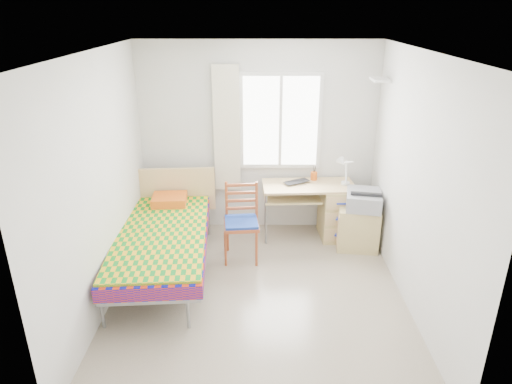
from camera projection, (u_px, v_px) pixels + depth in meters
floor at (258, 294)px, 5.08m from camera, size 3.50×3.50×0.00m
ceiling at (258, 52)px, 4.10m from camera, size 3.50×3.50×0.00m
wall_back at (258, 139)px, 6.21m from camera, size 3.20×0.00×3.20m
wall_left at (100, 186)px, 4.60m from camera, size 0.00×3.50×3.50m
wall_right at (417, 186)px, 4.59m from camera, size 0.00×3.50×3.50m
window at (280, 122)px, 6.09m from camera, size 1.10×0.04×1.30m
curtain at (227, 130)px, 6.09m from camera, size 0.35×0.05×1.70m
floating_shelf at (380, 80)px, 5.56m from camera, size 0.20×0.32×0.03m
bed at (164, 236)px, 5.39m from camera, size 1.18×2.29×0.96m
desk at (331, 209)px, 6.23m from camera, size 1.25×0.62×0.77m
chair at (242, 217)px, 5.67m from camera, size 0.46×0.46×0.98m
cabinet at (357, 227)px, 6.01m from camera, size 0.58×0.53×0.57m
printer at (364, 199)px, 5.85m from camera, size 0.52×0.58×0.22m
laptop at (299, 183)px, 6.11m from camera, size 0.42×0.37×0.03m
pen_cup at (314, 176)px, 6.25m from camera, size 0.10×0.10×0.11m
task_lamp at (343, 168)px, 5.90m from camera, size 0.24×0.33×0.44m
book at (296, 196)px, 6.18m from camera, size 0.18×0.24×0.02m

